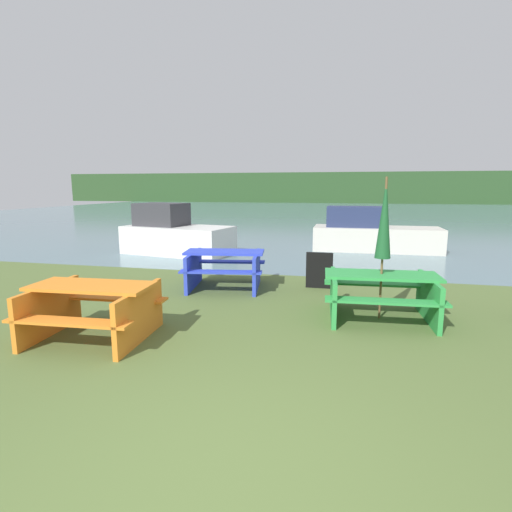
% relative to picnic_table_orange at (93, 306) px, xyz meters
% --- Properties ---
extents(ground_plane, '(60.00, 60.00, 0.00)m').
position_rel_picnic_table_orange_xyz_m(ground_plane, '(2.57, -2.38, -0.46)').
color(ground_plane, '#516633').
extents(water, '(60.00, 50.00, 0.00)m').
position_rel_picnic_table_orange_xyz_m(water, '(2.57, 29.59, -0.46)').
color(water, slate).
rests_on(water, ground_plane).
extents(far_treeline, '(80.00, 1.60, 4.00)m').
position_rel_picnic_table_orange_xyz_m(far_treeline, '(2.57, 49.59, 1.54)').
color(far_treeline, '#284723').
rests_on(far_treeline, water).
extents(picnic_table_orange, '(1.73, 1.47, 0.77)m').
position_rel_picnic_table_orange_xyz_m(picnic_table_orange, '(0.00, 0.00, 0.00)').
color(picnic_table_orange, orange).
rests_on(picnic_table_orange, ground_plane).
extents(picnic_table_green, '(1.84, 1.48, 0.73)m').
position_rel_picnic_table_orange_xyz_m(picnic_table_green, '(3.96, 1.78, -0.01)').
color(picnic_table_green, green).
rests_on(picnic_table_green, ground_plane).
extents(picnic_table_blue, '(1.80, 1.61, 0.78)m').
position_rel_picnic_table_orange_xyz_m(picnic_table_blue, '(0.94, 3.12, 0.01)').
color(picnic_table_blue, blue).
rests_on(picnic_table_blue, ground_plane).
extents(umbrella_darkgreen, '(0.25, 0.25, 2.25)m').
position_rel_picnic_table_orange_xyz_m(umbrella_darkgreen, '(3.96, 1.78, 1.14)').
color(umbrella_darkgreen, brown).
rests_on(umbrella_darkgreen, ground_plane).
extents(boat, '(4.07, 1.42, 1.46)m').
position_rel_picnic_table_orange_xyz_m(boat, '(4.21, 9.00, 0.08)').
color(boat, beige).
rests_on(boat, water).
extents(boat_second, '(3.61, 2.21, 1.58)m').
position_rel_picnic_table_orange_xyz_m(boat_second, '(-1.92, 7.00, 0.14)').
color(boat_second, silver).
rests_on(boat_second, water).
extents(signboard, '(0.55, 0.08, 0.75)m').
position_rel_picnic_table_orange_xyz_m(signboard, '(2.87, 3.55, -0.09)').
color(signboard, black).
rests_on(signboard, ground_plane).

